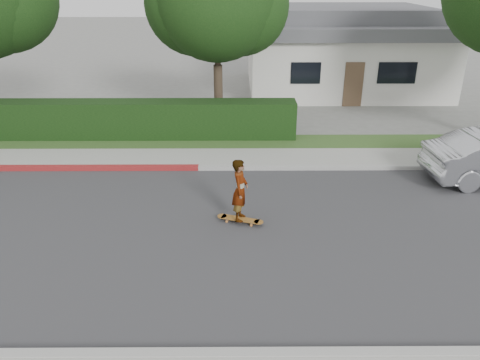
% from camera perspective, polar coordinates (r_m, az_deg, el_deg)
% --- Properties ---
extents(ground, '(120.00, 120.00, 0.00)m').
position_cam_1_polar(ground, '(11.94, -11.37, -6.46)').
color(ground, slate).
rests_on(ground, ground).
extents(road, '(60.00, 8.00, 0.01)m').
position_cam_1_polar(road, '(11.94, -11.38, -6.44)').
color(road, '#2D2D30').
rests_on(road, ground).
extents(curb_near, '(60.00, 0.20, 0.15)m').
position_cam_1_polar(curb_near, '(8.71, -16.41, -19.82)').
color(curb_near, '#9E9E99').
rests_on(curb_near, ground).
extents(curb_far, '(60.00, 0.20, 0.15)m').
position_cam_1_polar(curb_far, '(15.53, -8.76, 1.48)').
color(curb_far, '#9E9E99').
rests_on(curb_far, ground).
extents(curb_red_section, '(12.00, 0.21, 0.15)m').
position_cam_1_polar(curb_red_section, '(17.00, -25.68, 1.32)').
color(curb_red_section, maroon).
rests_on(curb_red_section, ground).
extents(sidewalk_far, '(60.00, 1.60, 0.12)m').
position_cam_1_polar(sidewalk_far, '(16.36, -8.34, 2.65)').
color(sidewalk_far, gray).
rests_on(sidewalk_far, ground).
extents(planting_strip, '(60.00, 1.60, 0.10)m').
position_cam_1_polar(planting_strip, '(17.85, -7.68, 4.50)').
color(planting_strip, '#2D4C1E').
rests_on(planting_strip, ground).
extents(hedge, '(15.00, 1.00, 1.50)m').
position_cam_1_polar(hedge, '(18.81, -16.76, 6.96)').
color(hedge, black).
rests_on(hedge, ground).
extents(tree_center, '(5.66, 4.84, 7.44)m').
position_cam_1_polar(tree_center, '(19.31, -2.89, 20.91)').
color(tree_center, '#33261C').
rests_on(tree_center, ground).
extents(house, '(10.60, 8.60, 4.30)m').
position_cam_1_polar(house, '(26.98, 12.35, 15.33)').
color(house, beige).
rests_on(house, ground).
extents(skateboard, '(1.25, 0.63, 0.12)m').
position_cam_1_polar(skateboard, '(12.14, 0.01, -4.81)').
color(skateboard, '#C37635').
rests_on(skateboard, ground).
extents(skateboarder, '(0.51, 0.67, 1.64)m').
position_cam_1_polar(skateboarder, '(11.76, 0.01, -1.23)').
color(skateboarder, white).
rests_on(skateboarder, skateboard).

